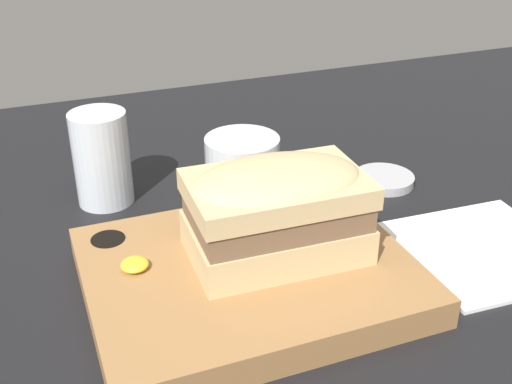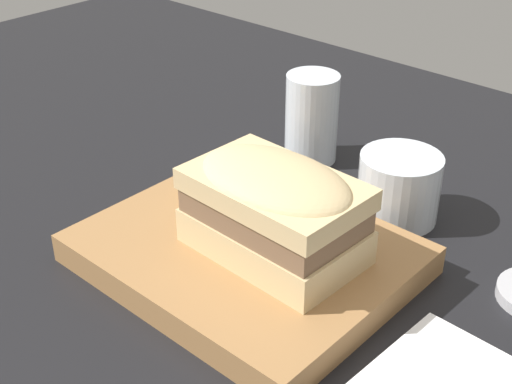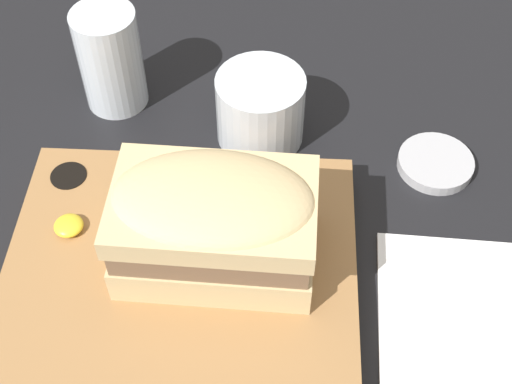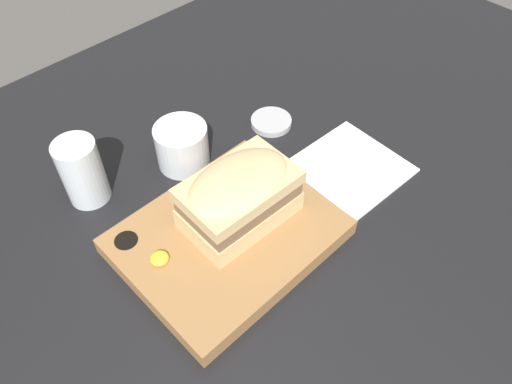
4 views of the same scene
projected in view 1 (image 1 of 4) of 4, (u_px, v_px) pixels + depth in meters
dining_table at (260, 286)px, 59.38cm from camera, size 173.23×109.55×2.00cm
serving_board at (247, 275)px, 56.91cm from camera, size 28.06×22.76×2.87cm
sandwich at (277, 207)px, 55.38cm from camera, size 15.50×10.06×8.71cm
mustard_dollop at (135, 264)px, 55.02cm from camera, size 2.42×2.42×0.97cm
water_glass at (102, 164)px, 69.74cm from camera, size 6.13×6.13×10.44cm
wine_glass at (242, 170)px, 71.53cm from camera, size 8.30×8.30×7.01cm
napkin at (485, 250)px, 62.65cm from camera, size 16.02×16.07×0.40cm
condiment_dish at (384, 179)px, 75.35cm from camera, size 7.02×7.02×1.05cm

